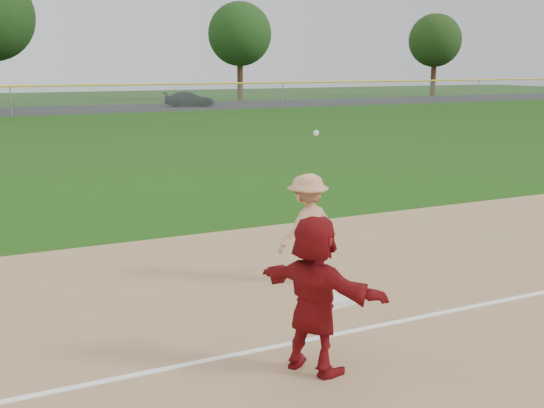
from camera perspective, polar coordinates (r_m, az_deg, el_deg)
name	(u,v)px	position (r m, az deg, el deg)	size (l,w,h in m)	color
ground	(319,313)	(9.74, 3.97, -9.12)	(160.00, 160.00, 0.00)	#1A460D
foul_line	(350,331)	(9.10, 6.55, -10.54)	(60.00, 0.10, 0.01)	white
parking_asphalt	(3,111)	(54.16, -21.57, 7.22)	(120.00, 10.00, 0.01)	black
first_base	(334,300)	(10.08, 5.20, -8.01)	(0.44, 0.44, 0.10)	white
base_runner	(315,294)	(7.69, 3.58, -7.53)	(1.68, 0.54, 1.82)	maroon
car_right	(189,99)	(56.59, -6.95, 8.71)	(1.67, 4.11, 1.19)	black
first_base_play	(308,228)	(10.82, 2.99, -2.04)	(1.26, 0.97, 2.48)	#AAAAAD
outfield_fence	(10,87)	(48.09, -21.09, 9.13)	(110.00, 0.12, 110.00)	#999EA0
tree_3	(240,34)	(66.29, -2.72, 14.01)	(6.00, 6.00, 9.19)	#362213
tree_4	(435,41)	(76.53, 13.48, 13.16)	(5.60, 5.60, 8.67)	#382114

